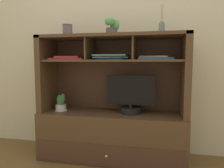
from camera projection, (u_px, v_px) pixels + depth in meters
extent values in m
cube|color=brown|center=(112.00, 158.00, 2.29)|extent=(6.00, 6.00, 0.02)
cube|color=beige|center=(117.00, 28.00, 2.42)|extent=(6.00, 0.02, 2.80)
cube|color=#49331F|center=(112.00, 135.00, 2.27)|extent=(1.50, 0.48, 0.49)
cube|color=#42291D|center=(107.00, 156.00, 2.04)|extent=(1.44, 0.01, 0.21)
sphere|color=silver|center=(106.00, 156.00, 2.03)|extent=(0.02, 0.02, 0.02)
cube|color=#49331F|center=(48.00, 74.00, 2.35)|extent=(0.06, 0.43, 0.79)
cube|color=#49331F|center=(185.00, 75.00, 2.05)|extent=(0.06, 0.43, 0.79)
cube|color=#42291D|center=(116.00, 75.00, 2.40)|extent=(1.44, 0.02, 0.76)
cube|color=#49331F|center=(112.00, 37.00, 2.17)|extent=(1.50, 0.43, 0.03)
cube|color=#49331F|center=(112.00, 61.00, 2.19)|extent=(1.38, 0.38, 0.02)
cube|color=#49331F|center=(90.00, 49.00, 2.23)|extent=(0.02, 0.36, 0.22)
cube|color=#49331F|center=(135.00, 49.00, 2.13)|extent=(0.02, 0.36, 0.22)
cylinder|color=black|center=(131.00, 110.00, 2.20)|extent=(0.21, 0.21, 0.06)
cylinder|color=black|center=(131.00, 106.00, 2.20)|extent=(0.04, 0.04, 0.03)
cube|color=black|center=(131.00, 90.00, 2.18)|extent=(0.49, 0.03, 0.30)
cube|color=black|center=(131.00, 90.00, 2.17)|extent=(0.46, 0.00, 0.27)
cylinder|color=silver|center=(61.00, 107.00, 2.32)|extent=(0.11, 0.11, 0.07)
cylinder|color=silver|center=(61.00, 110.00, 2.32)|extent=(0.13, 0.13, 0.01)
ellipsoid|color=#316937|center=(63.00, 98.00, 2.29)|extent=(0.04, 0.06, 0.11)
ellipsoid|color=#316937|center=(60.00, 101.00, 2.34)|extent=(0.08, 0.06, 0.10)
ellipsoid|color=#316937|center=(60.00, 100.00, 2.30)|extent=(0.07, 0.04, 0.12)
cube|color=#2B587D|center=(155.00, 59.00, 2.10)|extent=(0.34, 0.28, 0.02)
cube|color=gray|center=(155.00, 57.00, 2.10)|extent=(0.29, 0.26, 0.01)
cube|color=#2C4D75|center=(111.00, 59.00, 2.17)|extent=(0.25, 0.25, 0.01)
cube|color=navy|center=(112.00, 58.00, 2.15)|extent=(0.37, 0.31, 0.01)
cube|color=gold|center=(111.00, 57.00, 2.17)|extent=(0.32, 0.24, 0.01)
cube|color=#3B7863|center=(112.00, 55.00, 2.15)|extent=(0.33, 0.28, 0.01)
cube|color=#B12C2E|center=(69.00, 59.00, 2.28)|extent=(0.38, 0.29, 0.02)
cube|color=#AA2937|center=(69.00, 57.00, 2.28)|extent=(0.27, 0.30, 0.02)
cylinder|color=slate|center=(162.00, 29.00, 2.04)|extent=(0.06, 0.06, 0.09)
cylinder|color=slate|center=(162.00, 22.00, 2.03)|extent=(0.03, 0.03, 0.02)
cylinder|color=tan|center=(162.00, 14.00, 2.02)|extent=(0.00, 0.03, 0.18)
cylinder|color=tan|center=(162.00, 14.00, 2.03)|extent=(0.02, 0.02, 0.18)
cylinder|color=tan|center=(162.00, 14.00, 2.03)|extent=(0.04, 0.02, 0.18)
cylinder|color=tan|center=(162.00, 14.00, 2.02)|extent=(0.00, 0.04, 0.18)
cylinder|color=tan|center=(162.00, 14.00, 2.02)|extent=(0.02, 0.01, 0.18)
cylinder|color=tan|center=(162.00, 14.00, 2.02)|extent=(0.04, 0.02, 0.18)
cylinder|color=#4D4748|center=(112.00, 32.00, 2.14)|extent=(0.11, 0.11, 0.07)
cylinder|color=#4D4748|center=(112.00, 35.00, 2.15)|extent=(0.13, 0.13, 0.01)
ellipsoid|color=#559551|center=(116.00, 25.00, 2.14)|extent=(0.07, 0.05, 0.11)
ellipsoid|color=#559551|center=(112.00, 23.00, 2.15)|extent=(0.05, 0.05, 0.14)
ellipsoid|color=#559551|center=(108.00, 21.00, 2.14)|extent=(0.06, 0.04, 0.08)
ellipsoid|color=#559551|center=(111.00, 21.00, 2.12)|extent=(0.07, 0.06, 0.08)
cylinder|color=#634F5A|center=(68.00, 31.00, 2.28)|extent=(0.10, 0.10, 0.12)
torus|color=#634F5A|center=(67.00, 25.00, 2.27)|extent=(0.11, 0.11, 0.02)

